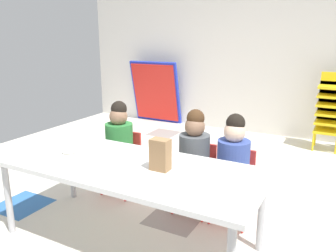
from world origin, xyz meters
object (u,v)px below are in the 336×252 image
(kid_chair_yellow_stack, at_px, (329,108))
(paper_plate_near_edge, at_px, (69,153))
(seated_child_near_camera, at_px, (120,139))
(seated_child_far_right, at_px, (234,159))
(donut_powdered_on_plate, at_px, (69,151))
(folded_activity_table, at_px, (155,92))
(craft_table, at_px, (128,170))
(seated_child_middle_seat, at_px, (195,152))
(paper_bag_brown, at_px, (160,155))

(kid_chair_yellow_stack, xyz_separation_m, paper_plate_near_edge, (-1.65, -3.11, 0.04))
(kid_chair_yellow_stack, bearing_deg, seated_child_near_camera, -124.23)
(seated_child_far_right, distance_m, donut_powdered_on_plate, 1.30)
(seated_child_far_right, xyz_separation_m, folded_activity_table, (-2.27, 2.64, -0.02))
(seated_child_near_camera, bearing_deg, craft_table, -49.89)
(seated_child_far_right, bearing_deg, paper_plate_near_edge, -148.90)
(seated_child_middle_seat, height_order, paper_bag_brown, seated_child_middle_seat)
(paper_bag_brown, xyz_separation_m, paper_plate_near_edge, (-0.79, -0.06, -0.11))
(seated_child_middle_seat, height_order, folded_activity_table, folded_activity_table)
(kid_chair_yellow_stack, bearing_deg, paper_plate_near_edge, -117.98)
(seated_child_middle_seat, distance_m, paper_plate_near_edge, 1.02)
(seated_child_far_right, bearing_deg, craft_table, -132.58)
(seated_child_far_right, distance_m, folded_activity_table, 3.49)
(kid_chair_yellow_stack, relative_size, paper_bag_brown, 4.73)
(craft_table, distance_m, seated_child_near_camera, 0.83)
(seated_child_near_camera, bearing_deg, seated_child_middle_seat, 0.00)
(paper_plate_near_edge, height_order, donut_powdered_on_plate, donut_powdered_on_plate)
(seated_child_near_camera, xyz_separation_m, paper_bag_brown, (0.79, -0.62, 0.17))
(kid_chair_yellow_stack, height_order, paper_plate_near_edge, kid_chair_yellow_stack)
(seated_child_middle_seat, relative_size, folded_activity_table, 0.84)
(donut_powdered_on_plate, bearing_deg, craft_table, 3.80)
(seated_child_middle_seat, bearing_deg, kid_chair_yellow_stack, 70.14)
(donut_powdered_on_plate, bearing_deg, kid_chair_yellow_stack, 62.02)
(folded_activity_table, bearing_deg, craft_table, -62.75)
(paper_bag_brown, bearing_deg, craft_table, -175.53)
(craft_table, distance_m, kid_chair_yellow_stack, 3.28)
(craft_table, height_order, seated_child_middle_seat, seated_child_middle_seat)
(craft_table, bearing_deg, paper_plate_near_edge, -176.20)
(paper_plate_near_edge, bearing_deg, donut_powdered_on_plate, 0.00)
(paper_bag_brown, bearing_deg, seated_child_middle_seat, 91.33)
(seated_child_near_camera, relative_size, seated_child_far_right, 1.00)
(craft_table, height_order, paper_bag_brown, paper_bag_brown)
(folded_activity_table, height_order, donut_powdered_on_plate, folded_activity_table)
(seated_child_far_right, xyz_separation_m, donut_powdered_on_plate, (-1.11, -0.67, 0.09))
(craft_table, relative_size, seated_child_far_right, 2.12)
(craft_table, bearing_deg, kid_chair_yellow_stack, 69.91)
(seated_child_far_right, bearing_deg, paper_bag_brown, -117.94)
(seated_child_middle_seat, xyz_separation_m, seated_child_far_right, (0.34, 0.00, 0.00))
(craft_table, bearing_deg, seated_child_middle_seat, 69.05)
(seated_child_near_camera, relative_size, folded_activity_table, 0.84)
(folded_activity_table, distance_m, donut_powdered_on_plate, 3.51)
(craft_table, height_order, donut_powdered_on_plate, donut_powdered_on_plate)
(craft_table, bearing_deg, seated_child_far_right, 47.42)
(seated_child_middle_seat, distance_m, folded_activity_table, 3.28)
(craft_table, xyz_separation_m, seated_child_middle_seat, (0.24, 0.64, -0.02))
(seated_child_near_camera, bearing_deg, kid_chair_yellow_stack, 55.77)
(seated_child_near_camera, distance_m, donut_powdered_on_plate, 0.68)
(seated_child_middle_seat, distance_m, paper_bag_brown, 0.64)
(seated_child_near_camera, bearing_deg, seated_child_far_right, 0.00)
(craft_table, relative_size, paper_bag_brown, 8.85)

